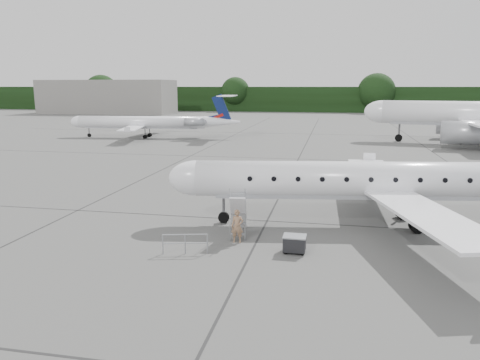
# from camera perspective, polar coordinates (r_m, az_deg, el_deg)

# --- Properties ---
(ground) EXTENTS (320.00, 320.00, 0.00)m
(ground) POSITION_cam_1_polar(r_m,az_deg,el_deg) (25.21, 15.37, -7.99)
(ground) COLOR #5A5A58
(ground) RESTS_ON ground
(treeline) EXTENTS (260.00, 4.00, 8.00)m
(treeline) POSITION_cam_1_polar(r_m,az_deg,el_deg) (153.83, 12.22, 9.56)
(treeline) COLOR black
(treeline) RESTS_ON ground
(terminal_building) EXTENTS (40.00, 14.00, 10.00)m
(terminal_building) POSITION_cam_1_polar(r_m,az_deg,el_deg) (150.09, -15.87, 9.73)
(terminal_building) COLOR slate
(terminal_building) RESTS_ON ground
(main_regional_jet) EXTENTS (32.79, 25.83, 7.65)m
(main_regional_jet) POSITION_cam_1_polar(r_m,az_deg,el_deg) (28.82, 18.29, 2.10)
(main_regional_jet) COLOR white
(main_regional_jet) RESTS_ON ground
(airstair) EXTENTS (1.20, 2.44, 2.40)m
(airstair) POSITION_cam_1_polar(r_m,az_deg,el_deg) (26.07, -0.19, -4.17)
(airstair) COLOR white
(airstair) RESTS_ON ground
(passenger) EXTENTS (0.69, 0.48, 1.79)m
(passenger) POSITION_cam_1_polar(r_m,az_deg,el_deg) (24.89, -0.33, -5.65)
(passenger) COLOR #946E51
(passenger) RESTS_ON ground
(safety_railing) EXTENTS (2.16, 0.60, 1.00)m
(safety_railing) POSITION_cam_1_polar(r_m,az_deg,el_deg) (23.51, -6.71, -7.78)
(safety_railing) COLOR #94989C
(safety_railing) RESTS_ON ground
(baggage_cart) EXTENTS (1.10, 0.90, 0.95)m
(baggage_cart) POSITION_cam_1_polar(r_m,az_deg,el_deg) (23.67, 6.66, -7.71)
(baggage_cart) COLOR black
(baggage_cart) RESTS_ON ground
(bg_regional_left) EXTENTS (28.02, 21.43, 6.89)m
(bg_regional_left) POSITION_cam_1_polar(r_m,az_deg,el_deg) (77.33, -11.99, 7.62)
(bg_regional_left) COLOR white
(bg_regional_left) RESTS_ON ground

